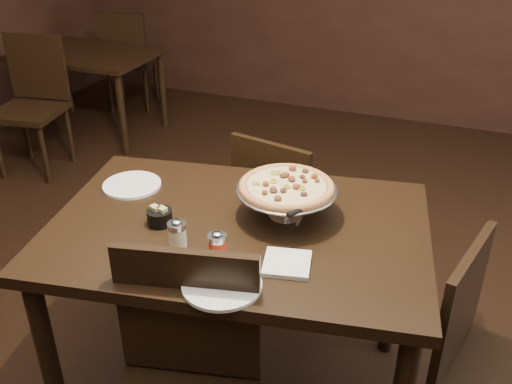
% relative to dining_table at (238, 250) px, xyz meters
% --- Properties ---
extents(room, '(6.04, 7.04, 2.84)m').
position_rel_dining_table_xyz_m(room, '(0.02, -0.08, 0.68)').
color(room, black).
rests_on(room, ground).
extents(dining_table, '(1.47, 1.11, 0.84)m').
position_rel_dining_table_xyz_m(dining_table, '(0.00, 0.00, 0.00)').
color(dining_table, black).
rests_on(dining_table, ground).
extents(background_table, '(1.10, 0.73, 0.69)m').
position_rel_dining_table_xyz_m(background_table, '(-2.25, 2.17, -0.13)').
color(background_table, black).
rests_on(background_table, ground).
extents(pizza_stand, '(0.37, 0.37, 0.15)m').
position_rel_dining_table_xyz_m(pizza_stand, '(0.14, 0.11, 0.23)').
color(pizza_stand, '#B2B2B9').
rests_on(pizza_stand, dining_table).
extents(parmesan_shaker, '(0.06, 0.06, 0.11)m').
position_rel_dining_table_xyz_m(parmesan_shaker, '(-0.13, -0.21, 0.16)').
color(parmesan_shaker, beige).
rests_on(parmesan_shaker, dining_table).
extents(pepper_flake_shaker, '(0.06, 0.06, 0.11)m').
position_rel_dining_table_xyz_m(pepper_flake_shaker, '(0.02, -0.22, 0.16)').
color(pepper_flake_shaker, maroon).
rests_on(pepper_flake_shaker, dining_table).
extents(packet_caddy, '(0.09, 0.09, 0.07)m').
position_rel_dining_table_xyz_m(packet_caddy, '(-0.26, -0.10, 0.14)').
color(packet_caddy, black).
rests_on(packet_caddy, dining_table).
extents(napkin_stack, '(0.17, 0.17, 0.02)m').
position_rel_dining_table_xyz_m(napkin_stack, '(0.24, -0.17, 0.12)').
color(napkin_stack, white).
rests_on(napkin_stack, dining_table).
extents(plate_left, '(0.23, 0.23, 0.01)m').
position_rel_dining_table_xyz_m(plate_left, '(-0.51, 0.11, 0.12)').
color(plate_left, white).
rests_on(plate_left, dining_table).
extents(plate_near, '(0.24, 0.24, 0.01)m').
position_rel_dining_table_xyz_m(plate_near, '(0.09, -0.34, 0.12)').
color(plate_near, white).
rests_on(plate_near, dining_table).
extents(serving_spatula, '(0.14, 0.14, 0.02)m').
position_rel_dining_table_xyz_m(serving_spatula, '(0.23, -0.02, 0.23)').
color(serving_spatula, '#B2B2B9').
rests_on(serving_spatula, pizza_stand).
extents(chair_far, '(0.49, 0.49, 0.89)m').
position_rel_dining_table_xyz_m(chair_far, '(-0.07, 0.72, -0.24)').
color(chair_far, black).
rests_on(chair_far, ground).
extents(chair_side, '(0.51, 0.51, 0.91)m').
position_rel_dining_table_xyz_m(chair_side, '(0.90, 0.00, -0.23)').
color(chair_side, black).
rests_on(chair_side, ground).
extents(bg_chair_far, '(0.52, 0.52, 0.90)m').
position_rel_dining_table_xyz_m(bg_chair_far, '(-2.24, 2.75, -0.23)').
color(bg_chair_far, black).
rests_on(bg_chair_far, ground).
extents(bg_chair_near, '(0.51, 0.51, 0.96)m').
position_rel_dining_table_xyz_m(bg_chair_near, '(-2.22, 1.47, -0.20)').
color(bg_chair_near, black).
rests_on(bg_chair_near, ground).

